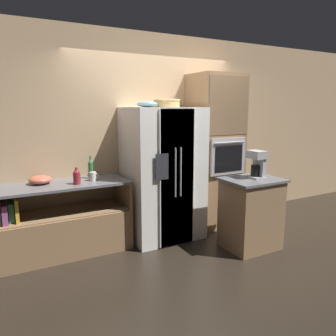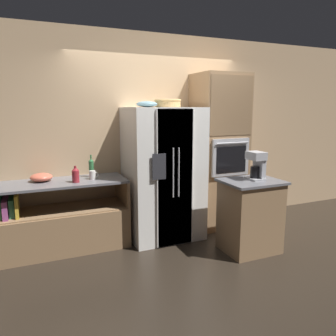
{
  "view_description": "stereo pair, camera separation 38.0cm",
  "coord_description": "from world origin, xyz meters",
  "px_view_note": "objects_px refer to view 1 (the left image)",
  "views": [
    {
      "loc": [
        -2.07,
        -3.82,
        1.79
      ],
      "look_at": [
        -0.03,
        -0.03,
        0.98
      ],
      "focal_mm": 35.0,
      "sensor_mm": 36.0,
      "label": 1
    },
    {
      "loc": [
        -1.73,
        -3.99,
        1.79
      ],
      "look_at": [
        -0.03,
        -0.03,
        0.98
      ],
      "focal_mm": 35.0,
      "sensor_mm": 36.0,
      "label": 2
    }
  ],
  "objects_px": {
    "refrigerator": "(163,174)",
    "mug": "(93,176)",
    "fruit_bowl": "(147,104)",
    "bottle_tall": "(77,176)",
    "wicker_basket": "(167,103)",
    "wall_oven": "(215,151)",
    "mixing_bowl": "(40,180)",
    "coffee_maker": "(257,163)",
    "bottle_short": "(91,169)"
  },
  "relations": [
    {
      "from": "wall_oven",
      "to": "coffee_maker",
      "type": "bearing_deg",
      "value": -92.52
    },
    {
      "from": "bottle_tall",
      "to": "coffee_maker",
      "type": "relative_size",
      "value": 0.59
    },
    {
      "from": "wall_oven",
      "to": "mug",
      "type": "distance_m",
      "value": 1.88
    },
    {
      "from": "refrigerator",
      "to": "mug",
      "type": "bearing_deg",
      "value": 175.85
    },
    {
      "from": "fruit_bowl",
      "to": "wall_oven",
      "type": "bearing_deg",
      "value": 5.81
    },
    {
      "from": "wicker_basket",
      "to": "mixing_bowl",
      "type": "distance_m",
      "value": 1.88
    },
    {
      "from": "fruit_bowl",
      "to": "bottle_short",
      "type": "height_order",
      "value": "fruit_bowl"
    },
    {
      "from": "wall_oven",
      "to": "mug",
      "type": "height_order",
      "value": "wall_oven"
    },
    {
      "from": "wicker_basket",
      "to": "mug",
      "type": "distance_m",
      "value": 1.37
    },
    {
      "from": "wall_oven",
      "to": "fruit_bowl",
      "type": "height_order",
      "value": "wall_oven"
    },
    {
      "from": "bottle_short",
      "to": "coffee_maker",
      "type": "height_order",
      "value": "coffee_maker"
    },
    {
      "from": "wall_oven",
      "to": "wicker_basket",
      "type": "distance_m",
      "value": 1.1
    },
    {
      "from": "wall_oven",
      "to": "wicker_basket",
      "type": "height_order",
      "value": "wall_oven"
    },
    {
      "from": "bottle_tall",
      "to": "coffee_maker",
      "type": "bearing_deg",
      "value": -22.16
    },
    {
      "from": "mug",
      "to": "mixing_bowl",
      "type": "xyz_separation_m",
      "value": [
        -0.61,
        0.13,
        -0.0
      ]
    },
    {
      "from": "mixing_bowl",
      "to": "coffee_maker",
      "type": "relative_size",
      "value": 0.76
    },
    {
      "from": "mug",
      "to": "fruit_bowl",
      "type": "bearing_deg",
      "value": -7.89
    },
    {
      "from": "refrigerator",
      "to": "bottle_tall",
      "type": "height_order",
      "value": "refrigerator"
    },
    {
      "from": "coffee_maker",
      "to": "wall_oven",
      "type": "bearing_deg",
      "value": 87.48
    },
    {
      "from": "mug",
      "to": "wicker_basket",
      "type": "bearing_deg",
      "value": -0.99
    },
    {
      "from": "refrigerator",
      "to": "fruit_bowl",
      "type": "height_order",
      "value": "fruit_bowl"
    },
    {
      "from": "bottle_short",
      "to": "mixing_bowl",
      "type": "relative_size",
      "value": 1.1
    },
    {
      "from": "refrigerator",
      "to": "wall_oven",
      "type": "xyz_separation_m",
      "value": [
        0.93,
        0.09,
        0.24
      ]
    },
    {
      "from": "wicker_basket",
      "to": "mixing_bowl",
      "type": "height_order",
      "value": "wicker_basket"
    },
    {
      "from": "fruit_bowl",
      "to": "bottle_tall",
      "type": "bearing_deg",
      "value": 179.94
    },
    {
      "from": "fruit_bowl",
      "to": "bottle_tall",
      "type": "relative_size",
      "value": 1.34
    },
    {
      "from": "wall_oven",
      "to": "mug",
      "type": "relative_size",
      "value": 19.17
    },
    {
      "from": "wall_oven",
      "to": "fruit_bowl",
      "type": "bearing_deg",
      "value": -174.19
    },
    {
      "from": "fruit_bowl",
      "to": "mixing_bowl",
      "type": "relative_size",
      "value": 1.03
    },
    {
      "from": "refrigerator",
      "to": "mixing_bowl",
      "type": "distance_m",
      "value": 1.56
    },
    {
      "from": "refrigerator",
      "to": "fruit_bowl",
      "type": "relative_size",
      "value": 6.56
    },
    {
      "from": "bottle_short",
      "to": "coffee_maker",
      "type": "relative_size",
      "value": 0.84
    },
    {
      "from": "wicker_basket",
      "to": "mug",
      "type": "relative_size",
      "value": 3.08
    },
    {
      "from": "coffee_maker",
      "to": "bottle_tall",
      "type": "bearing_deg",
      "value": 157.84
    },
    {
      "from": "wall_oven",
      "to": "bottle_tall",
      "type": "bearing_deg",
      "value": -176.79
    },
    {
      "from": "bottle_short",
      "to": "mixing_bowl",
      "type": "bearing_deg",
      "value": -178.26
    },
    {
      "from": "fruit_bowl",
      "to": "coffee_maker",
      "type": "distance_m",
      "value": 1.57
    },
    {
      "from": "refrigerator",
      "to": "mixing_bowl",
      "type": "height_order",
      "value": "refrigerator"
    },
    {
      "from": "wall_oven",
      "to": "bottle_short",
      "type": "relative_size",
      "value": 7.74
    },
    {
      "from": "wicker_basket",
      "to": "bottle_tall",
      "type": "height_order",
      "value": "wicker_basket"
    },
    {
      "from": "wall_oven",
      "to": "fruit_bowl",
      "type": "xyz_separation_m",
      "value": [
        -1.16,
        -0.12,
        0.69
      ]
    },
    {
      "from": "fruit_bowl",
      "to": "mug",
      "type": "bearing_deg",
      "value": 172.11
    },
    {
      "from": "wicker_basket",
      "to": "mixing_bowl",
      "type": "relative_size",
      "value": 1.37
    },
    {
      "from": "wicker_basket",
      "to": "mug",
      "type": "xyz_separation_m",
      "value": [
        -1.03,
        0.02,
        -0.9
      ]
    },
    {
      "from": "mixing_bowl",
      "to": "bottle_short",
      "type": "bearing_deg",
      "value": 1.74
    },
    {
      "from": "wicker_basket",
      "to": "coffee_maker",
      "type": "bearing_deg",
      "value": -48.97
    },
    {
      "from": "bottle_short",
      "to": "coffee_maker",
      "type": "xyz_separation_m",
      "value": [
        1.82,
        -1.08,
        0.09
      ]
    },
    {
      "from": "fruit_bowl",
      "to": "bottle_tall",
      "type": "xyz_separation_m",
      "value": [
        -0.93,
        0.0,
        -0.84
      ]
    },
    {
      "from": "wall_oven",
      "to": "mixing_bowl",
      "type": "relative_size",
      "value": 8.51
    },
    {
      "from": "wall_oven",
      "to": "coffee_maker",
      "type": "distance_m",
      "value": 0.95
    }
  ]
}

